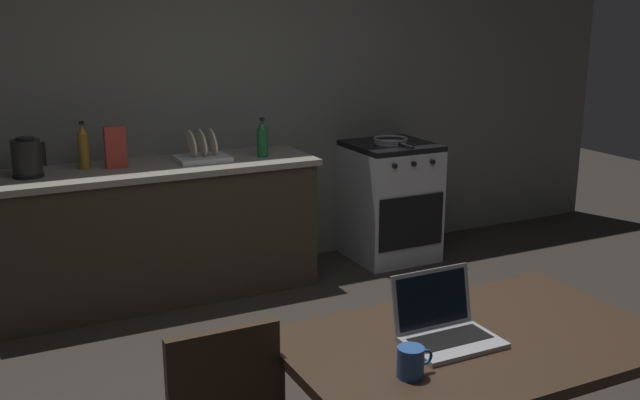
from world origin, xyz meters
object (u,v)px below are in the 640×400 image
object	(u,v)px
bottle	(262,138)
dining_table	(474,357)
frying_pan	(391,141)
electric_kettle	(27,158)
bottle_b	(83,147)
coffee_mug	(411,362)
stove_oven	(390,201)
laptop	(446,328)
cereal_box	(115,147)
dish_rack	(202,154)

from	to	relation	value
bottle	dining_table	bearing A→B (deg)	-96.24
dining_table	frying_pan	xyz separation A→B (m)	(1.33, 2.70, 0.24)
electric_kettle	bottle	world-z (taller)	bottle
bottle_b	coffee_mug	bearing A→B (deg)	-80.36
stove_oven	coffee_mug	bearing A→B (deg)	-120.68
dining_table	coffee_mug	bearing A→B (deg)	-159.86
laptop	coffee_mug	bearing A→B (deg)	-133.96
stove_oven	bottle_b	distance (m)	2.27
dining_table	coffee_mug	xyz separation A→B (m)	(-0.35, -0.13, 0.12)
frying_pan	cereal_box	world-z (taller)	cereal_box
dining_table	cereal_box	world-z (taller)	cereal_box
electric_kettle	bottle	xyz separation A→B (m)	(1.48, -0.05, 0.01)
laptop	cereal_box	world-z (taller)	cereal_box
cereal_box	bottle_b	world-z (taller)	bottle_b
dish_rack	coffee_mug	bearing A→B (deg)	-94.77
coffee_mug	laptop	bearing A→B (deg)	33.25
stove_oven	frying_pan	size ratio (longest dim) A/B	2.06
frying_pan	bottle_b	bearing A→B (deg)	177.15
laptop	dish_rack	xyz separation A→B (m)	(-0.01, 2.69, 0.14)
electric_kettle	dish_rack	distance (m)	1.08
dining_table	coffee_mug	size ratio (longest dim) A/B	10.59
stove_oven	dish_rack	xyz separation A→B (m)	(-1.46, 0.00, 0.49)
dining_table	frying_pan	size ratio (longest dim) A/B	3.06
laptop	dish_rack	size ratio (longest dim) A/B	0.94
cereal_box	laptop	bearing A→B (deg)	-78.24
electric_kettle	bottle_b	world-z (taller)	bottle_b
dining_table	coffee_mug	distance (m)	0.39
bottle_b	cereal_box	bearing A→B (deg)	-18.10
coffee_mug	dish_rack	bearing A→B (deg)	85.23
stove_oven	cereal_box	xyz separation A→B (m)	(-2.01, 0.02, 0.58)
coffee_mug	stove_oven	bearing A→B (deg)	59.32
stove_oven	coffee_mug	world-z (taller)	stove_oven
coffee_mug	electric_kettle	bearing A→B (deg)	106.34
dining_table	bottle_b	world-z (taller)	bottle_b
electric_kettle	coffee_mug	xyz separation A→B (m)	(0.84, -2.86, -0.20)
dining_table	bottle	size ratio (longest dim) A/B	5.01
dining_table	bottle_b	distance (m)	2.95
laptop	electric_kettle	xyz separation A→B (m)	(-1.09, 2.69, 0.21)
bottle	dish_rack	bearing A→B (deg)	172.99
stove_oven	electric_kettle	bearing A→B (deg)	179.94
frying_pan	dish_rack	xyz separation A→B (m)	(-1.44, 0.03, 0.02)
electric_kettle	bottle_b	distance (m)	0.35
laptop	cereal_box	xyz separation A→B (m)	(-0.56, 2.71, 0.22)
dining_table	laptop	size ratio (longest dim) A/B	4.13
bottle	dish_rack	xyz separation A→B (m)	(-0.41, 0.05, -0.08)
electric_kettle	bottle	distance (m)	1.48
laptop	coffee_mug	world-z (taller)	laptop
bottle	bottle_b	xyz separation A→B (m)	(-1.14, 0.13, 0.02)
stove_oven	frying_pan	world-z (taller)	frying_pan
frying_pan	cereal_box	size ratio (longest dim) A/B	1.64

